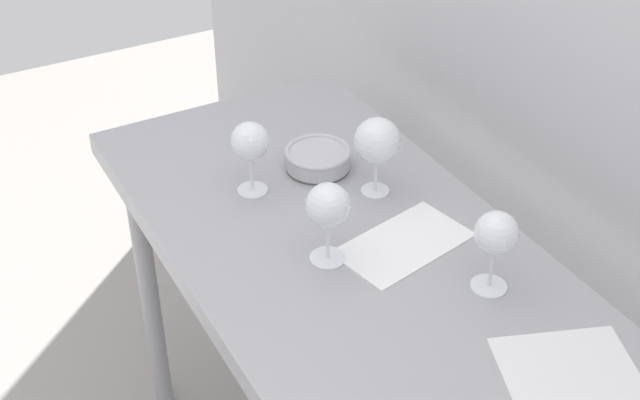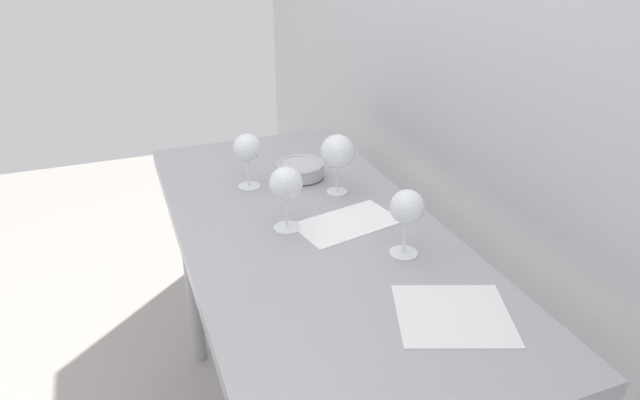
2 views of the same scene
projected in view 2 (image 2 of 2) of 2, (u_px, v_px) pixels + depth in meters
back_wall at (493, 56)px, 1.42m from camera, size 3.80×0.04×2.60m
steel_counter at (312, 262)px, 1.49m from camera, size 1.40×0.65×0.90m
wine_glass_near_center at (286, 185)px, 1.38m from camera, size 0.08×0.08×0.17m
wine_glass_near_left at (247, 149)px, 1.61m from camera, size 0.08×0.08×0.17m
wine_glass_far_left at (337, 153)px, 1.57m from camera, size 0.10×0.10×0.18m
wine_glass_far_right at (407, 209)px, 1.27m from camera, size 0.08×0.08×0.17m
tasting_sheet_upper at (453, 315)px, 1.12m from camera, size 0.27×0.28×0.00m
tasting_sheet_lower at (347, 223)px, 1.46m from camera, size 0.20×0.29×0.00m
tasting_bowl at (301, 169)px, 1.71m from camera, size 0.15×0.15×0.05m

